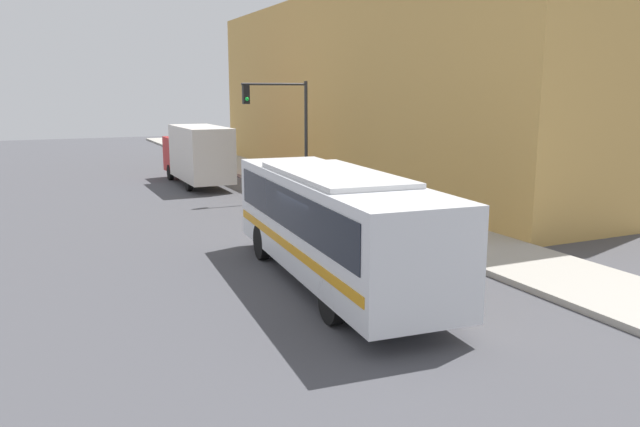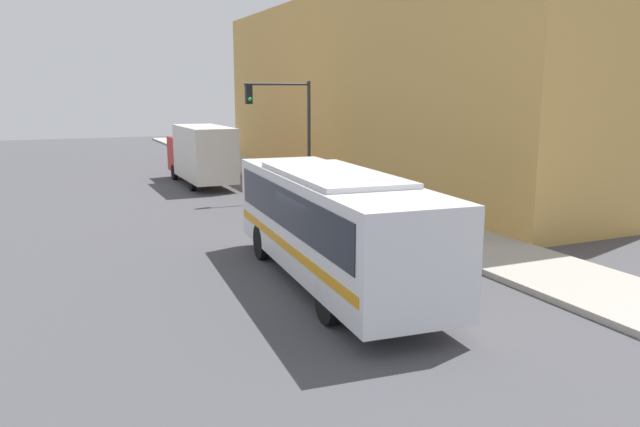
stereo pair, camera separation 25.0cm
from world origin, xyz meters
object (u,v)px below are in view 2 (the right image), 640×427
parking_meter (337,184)px  city_bus (332,219)px  traffic_light_pole (288,118)px  delivery_truck (201,153)px  fire_hydrant (417,225)px

parking_meter → city_bus: bearing=-116.3°
city_bus → traffic_light_pole: 13.88m
city_bus → traffic_light_pole: (3.88, 13.16, 2.11)m
city_bus → delivery_truck: (1.15, 19.44, -0.02)m
delivery_truck → traffic_light_pole: 7.17m
delivery_truck → fire_hydrant: size_ratio=10.42×
city_bus → delivery_truck: delivery_truck is taller
city_bus → fire_hydrant: size_ratio=13.38×
city_bus → parking_meter: size_ratio=7.40×
traffic_light_pole → fire_hydrant: bearing=-84.5°
fire_hydrant → parking_meter: size_ratio=0.55×
fire_hydrant → city_bus: bearing=-146.1°
delivery_truck → fire_hydrant: bearing=-77.2°
traffic_light_pole → delivery_truck: bearing=113.5°
traffic_light_pole → parking_meter: traffic_light_pole is taller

